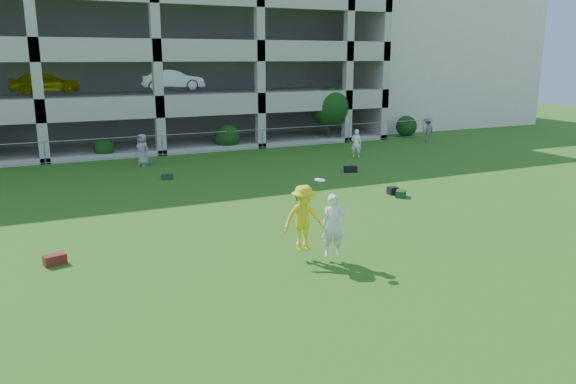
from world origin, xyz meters
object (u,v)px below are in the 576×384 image
frisbee_contest (310,220)px  stucco_building (406,61)px  parking_garage (128,47)px  bystander_c (142,150)px  crate_d (393,191)px  bystander_f (428,130)px  bystander_e (356,143)px

frisbee_contest → stucco_building: bearing=49.5°
parking_garage → frisbee_contest: bearing=-90.4°
bystander_c → crate_d: (7.79, -10.43, -0.66)m
bystander_f → frisbee_contest: frisbee_contest is taller
frisbee_contest → parking_garage: 27.27m
bystander_f → frisbee_contest: (-16.95, -16.16, 0.36)m
bystander_c → bystander_f: size_ratio=1.04×
crate_d → parking_garage: (-6.25, 21.57, 5.86)m
bystander_e → parking_garage: 17.47m
bystander_c → bystander_f: bystander_c is taller
bystander_c → parking_garage: 12.40m
bystander_c → bystander_e: bystander_c is taller
frisbee_contest → parking_garage: (0.19, 26.83, 4.88)m
crate_d → bystander_f: bearing=46.1°
bystander_f → parking_garage: 20.55m
bystander_c → frisbee_contest: size_ratio=0.76×
parking_garage → crate_d: bearing=-73.8°
frisbee_contest → crate_d: bearing=39.2°
bystander_e → frisbee_contest: bearing=93.8°
stucco_building → frisbee_contest: stucco_building is taller
stucco_building → bystander_c: stucco_building is taller
stucco_building → parking_garage: size_ratio=0.53×
bystander_c → frisbee_contest: (1.35, -15.68, 0.33)m
stucco_building → bystander_f: bearing=-119.7°
stucco_building → bystander_f: size_ratio=10.28×
bystander_e → bystander_f: bearing=-117.1°
stucco_building → parking_garage: 23.03m
bystander_e → frisbee_contest: size_ratio=0.73×
bystander_c → parking_garage: parking_garage is taller
stucco_building → bystander_c: size_ratio=9.93×
stucco_building → crate_d: (-16.76, -21.87, -4.85)m
frisbee_contest → parking_garage: size_ratio=0.07×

